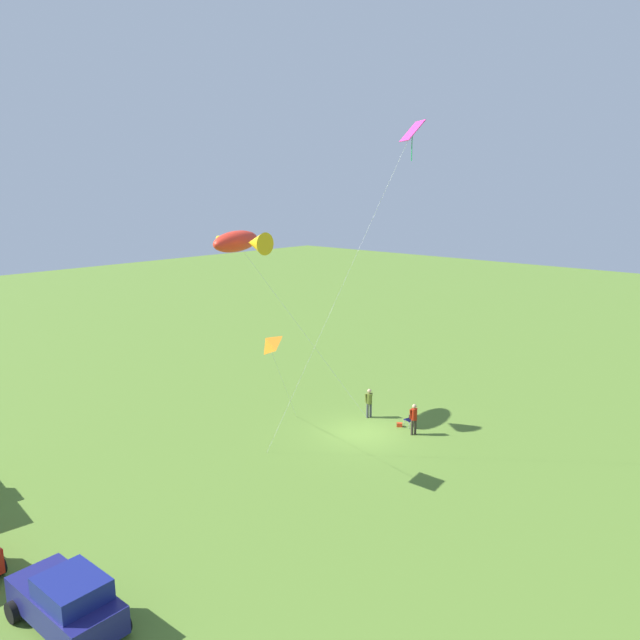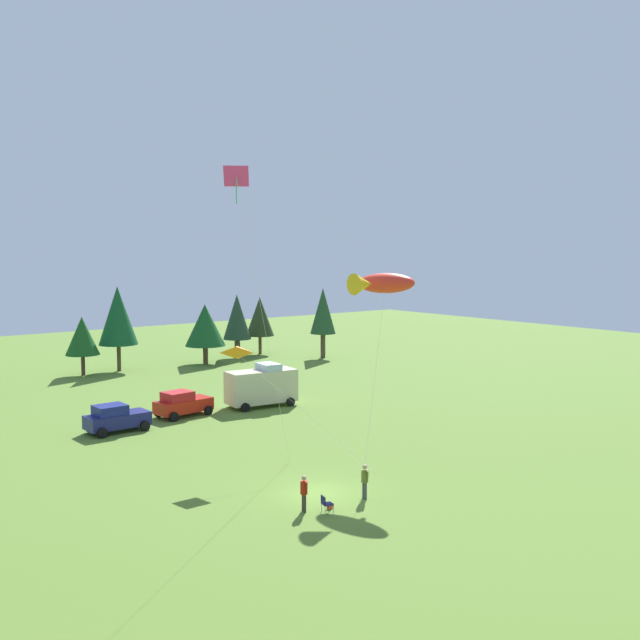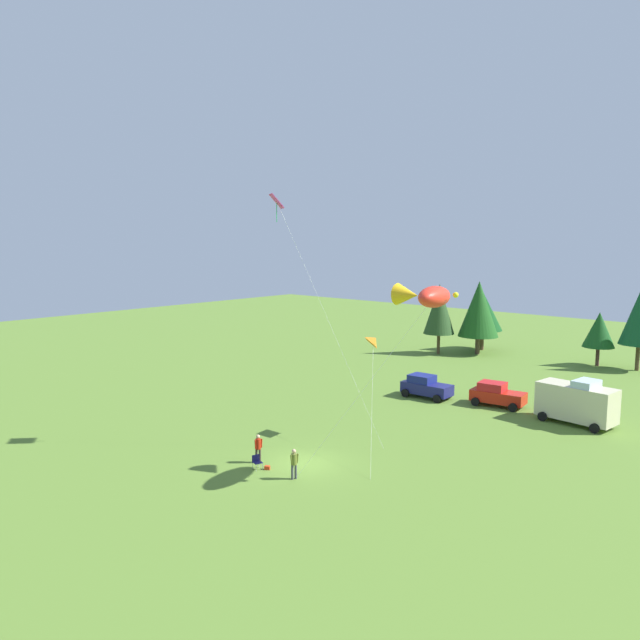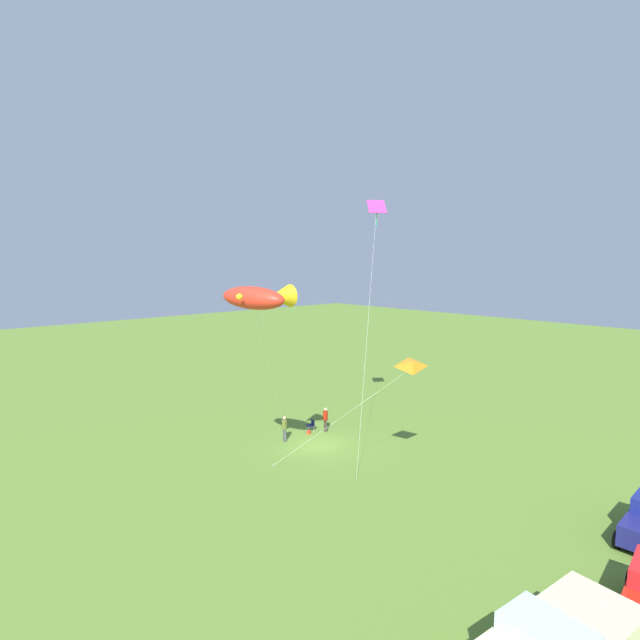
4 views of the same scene
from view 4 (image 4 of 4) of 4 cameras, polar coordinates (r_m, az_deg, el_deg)
ground_plane at (r=34.07m, az=-0.04°, el=-14.14°), size 160.00×160.00×0.00m
person_kite_flyer at (r=34.53m, az=-4.09°, el=-12.07°), size 0.42×0.54×1.74m
folding_chair at (r=36.59m, az=-1.01°, el=-11.84°), size 0.59×0.59×0.82m
person_spectator at (r=36.34m, az=0.63°, el=-11.08°), size 0.43×0.52×1.74m
backpack_on_grass at (r=36.15m, az=-1.29°, el=-12.70°), size 0.39×0.36×0.22m
kite_large_fish at (r=25.61m, az=-6.88°, el=2.56°), size 7.09×6.75×10.95m
kite_delta_orange at (r=27.68m, az=10.53°, el=-5.15°), size 5.55×7.47×6.97m
kite_diamond_rainbow at (r=33.42m, az=6.44°, el=12.02°), size 6.47×4.45×16.15m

